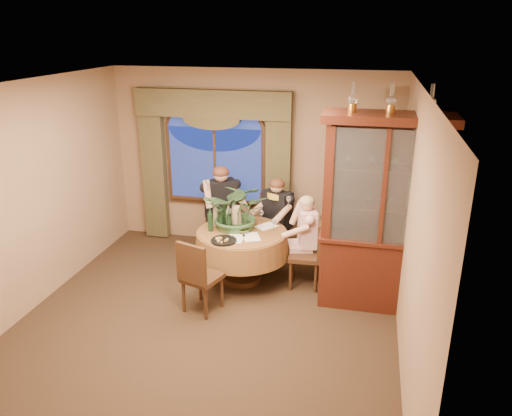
% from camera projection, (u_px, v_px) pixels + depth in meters
% --- Properties ---
extents(floor, '(5.00, 5.00, 0.00)m').
position_uv_depth(floor, '(206.00, 324.00, 6.02)').
color(floor, black).
rests_on(floor, ground).
extents(wall_back, '(4.50, 0.00, 4.50)m').
position_uv_depth(wall_back, '(253.00, 160.00, 7.83)').
color(wall_back, '#89684B').
rests_on(wall_back, ground).
extents(wall_right, '(0.00, 5.00, 5.00)m').
position_uv_depth(wall_right, '(412.00, 233.00, 5.06)').
color(wall_right, '#89684B').
rests_on(wall_right, ground).
extents(ceiling, '(5.00, 5.00, 0.00)m').
position_uv_depth(ceiling, '(196.00, 87.00, 5.06)').
color(ceiling, white).
rests_on(ceiling, wall_back).
extents(window, '(1.62, 0.10, 1.32)m').
position_uv_depth(window, '(215.00, 165.00, 7.92)').
color(window, navy).
rests_on(window, wall_back).
extents(arched_transom, '(1.60, 0.06, 0.44)m').
position_uv_depth(arched_transom, '(214.00, 116.00, 7.65)').
color(arched_transom, navy).
rests_on(arched_transom, wall_back).
extents(drapery_left, '(0.38, 0.14, 2.32)m').
position_uv_depth(drapery_left, '(154.00, 169.00, 8.13)').
color(drapery_left, '#3F3A22').
rests_on(drapery_left, floor).
extents(drapery_right, '(0.38, 0.14, 2.32)m').
position_uv_depth(drapery_right, '(278.00, 178.00, 7.70)').
color(drapery_right, '#3F3A22').
rests_on(drapery_right, floor).
extents(swag_valance, '(2.45, 0.16, 0.42)m').
position_uv_depth(swag_valance, '(212.00, 104.00, 7.51)').
color(swag_valance, '#3F3A22').
rests_on(swag_valance, wall_back).
extents(dining_table, '(1.52, 1.52, 0.75)m').
position_uv_depth(dining_table, '(242.00, 256.00, 6.94)').
color(dining_table, brown).
rests_on(dining_table, floor).
extents(china_cabinet, '(1.51, 0.59, 2.45)m').
position_uv_depth(china_cabinet, '(381.00, 215.00, 6.06)').
color(china_cabinet, '#33130C').
rests_on(china_cabinet, floor).
extents(oil_lamp_left, '(0.11, 0.11, 0.34)m').
position_uv_depth(oil_lamp_left, '(353.00, 97.00, 5.67)').
color(oil_lamp_left, '#A5722D').
rests_on(oil_lamp_left, china_cabinet).
extents(oil_lamp_center, '(0.11, 0.11, 0.34)m').
position_uv_depth(oil_lamp_center, '(392.00, 98.00, 5.58)').
color(oil_lamp_center, '#A5722D').
rests_on(oil_lamp_center, china_cabinet).
extents(oil_lamp_right, '(0.11, 0.11, 0.34)m').
position_uv_depth(oil_lamp_right, '(432.00, 99.00, 5.49)').
color(oil_lamp_right, '#A5722D').
rests_on(oil_lamp_right, china_cabinet).
extents(chair_right, '(0.44, 0.44, 0.96)m').
position_uv_depth(chair_right, '(305.00, 254.00, 6.76)').
color(chair_right, black).
rests_on(chair_right, floor).
extents(chair_back_right, '(0.51, 0.51, 0.96)m').
position_uv_depth(chair_back_right, '(267.00, 228.00, 7.60)').
color(chair_back_right, black).
rests_on(chair_back_right, floor).
extents(chair_back, '(0.58, 0.58, 0.96)m').
position_uv_depth(chair_back, '(222.00, 225.00, 7.72)').
color(chair_back, black).
rests_on(chair_back, floor).
extents(chair_front_left, '(0.53, 0.53, 0.96)m').
position_uv_depth(chair_front_left, '(202.00, 275.00, 6.17)').
color(chair_front_left, black).
rests_on(chair_front_left, floor).
extents(person_pink, '(0.51, 0.54, 1.25)m').
position_uv_depth(person_pink, '(307.00, 239.00, 6.88)').
color(person_pink, '#D4A7A6').
rests_on(person_pink, floor).
extents(person_back, '(0.69, 0.68, 1.44)m').
position_uv_depth(person_back, '(221.00, 211.00, 7.61)').
color(person_back, black).
rests_on(person_back, floor).
extents(person_scarf, '(0.61, 0.59, 1.32)m').
position_uv_depth(person_scarf, '(277.00, 220.00, 7.44)').
color(person_scarf, black).
rests_on(person_scarf, floor).
extents(stoneware_vase, '(0.16, 0.16, 0.30)m').
position_uv_depth(stoneware_vase, '(236.00, 217.00, 6.90)').
color(stoneware_vase, tan).
rests_on(stoneware_vase, dining_table).
extents(centerpiece_plant, '(0.88, 0.98, 0.77)m').
position_uv_depth(centerpiece_plant, '(238.00, 187.00, 6.74)').
color(centerpiece_plant, '#31542F').
rests_on(centerpiece_plant, dining_table).
extents(olive_bowl, '(0.17, 0.17, 0.05)m').
position_uv_depth(olive_bowl, '(243.00, 231.00, 6.75)').
color(olive_bowl, '#485A2A').
rests_on(olive_bowl, dining_table).
extents(cheese_platter, '(0.34, 0.34, 0.02)m').
position_uv_depth(cheese_platter, '(224.00, 241.00, 6.47)').
color(cheese_platter, black).
rests_on(cheese_platter, dining_table).
extents(wine_bottle_0, '(0.07, 0.07, 0.33)m').
position_uv_depth(wine_bottle_0, '(226.00, 214.00, 6.95)').
color(wine_bottle_0, black).
rests_on(wine_bottle_0, dining_table).
extents(wine_bottle_1, '(0.07, 0.07, 0.33)m').
position_uv_depth(wine_bottle_1, '(210.00, 220.00, 6.75)').
color(wine_bottle_1, black).
rests_on(wine_bottle_1, dining_table).
extents(wine_bottle_2, '(0.07, 0.07, 0.33)m').
position_uv_depth(wine_bottle_2, '(216.00, 215.00, 6.94)').
color(wine_bottle_2, tan).
rests_on(wine_bottle_2, dining_table).
extents(wine_bottle_3, '(0.07, 0.07, 0.33)m').
position_uv_depth(wine_bottle_3, '(228.00, 217.00, 6.85)').
color(wine_bottle_3, tan).
rests_on(wine_bottle_3, dining_table).
extents(wine_bottle_4, '(0.07, 0.07, 0.33)m').
position_uv_depth(wine_bottle_4, '(220.00, 218.00, 6.80)').
color(wine_bottle_4, black).
rests_on(wine_bottle_4, dining_table).
extents(wine_bottle_5, '(0.07, 0.07, 0.33)m').
position_uv_depth(wine_bottle_5, '(229.00, 221.00, 6.72)').
color(wine_bottle_5, black).
rests_on(wine_bottle_5, dining_table).
extents(tasting_paper_0, '(0.31, 0.36, 0.00)m').
position_uv_depth(tasting_paper_0, '(251.00, 237.00, 6.61)').
color(tasting_paper_0, white).
rests_on(tasting_paper_0, dining_table).
extents(tasting_paper_1, '(0.35, 0.37, 0.00)m').
position_uv_depth(tasting_paper_1, '(267.00, 226.00, 6.96)').
color(tasting_paper_1, white).
rests_on(tasting_paper_1, dining_table).
extents(tasting_paper_2, '(0.22, 0.31, 0.00)m').
position_uv_depth(tasting_paper_2, '(235.00, 238.00, 6.56)').
color(tasting_paper_2, white).
rests_on(tasting_paper_2, dining_table).
extents(wine_glass_person_pink, '(0.07, 0.07, 0.18)m').
position_uv_depth(wine_glass_person_pink, '(274.00, 224.00, 6.79)').
color(wine_glass_person_pink, silver).
rests_on(wine_glass_person_pink, dining_table).
extents(wine_glass_person_back, '(0.07, 0.07, 0.18)m').
position_uv_depth(wine_glass_person_back, '(231.00, 214.00, 7.16)').
color(wine_glass_person_back, silver).
rests_on(wine_glass_person_back, dining_table).
extents(wine_glass_person_scarf, '(0.07, 0.07, 0.18)m').
position_uv_depth(wine_glass_person_scarf, '(261.00, 216.00, 7.10)').
color(wine_glass_person_scarf, silver).
rests_on(wine_glass_person_scarf, dining_table).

